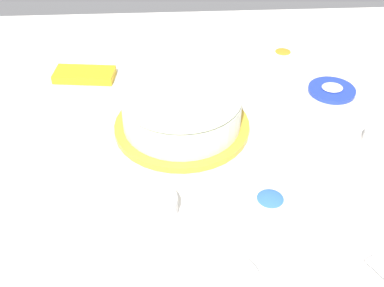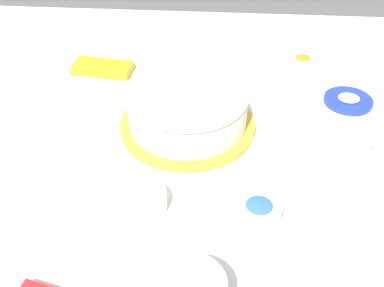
# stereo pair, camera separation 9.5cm
# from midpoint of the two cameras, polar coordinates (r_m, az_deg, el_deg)

# --- Properties ---
(ground_plane) EXTENTS (1.54, 1.54, 0.00)m
(ground_plane) POSITION_cam_midpoint_polar(r_m,az_deg,el_deg) (0.94, 3.23, -3.81)
(ground_plane) COLOR silver
(frosted_cake) EXTENTS (0.30, 0.30, 0.10)m
(frosted_cake) POSITION_cam_midpoint_polar(r_m,az_deg,el_deg) (1.03, 2.13, 3.82)
(frosted_cake) COLOR gold
(frosted_cake) RESTS_ON ground_plane
(frosting_tub_lid) EXTENTS (0.11, 0.11, 0.02)m
(frosting_tub_lid) POSITION_cam_midpoint_polar(r_m,az_deg,el_deg) (1.21, 20.46, 4.80)
(frosting_tub_lid) COLOR #233DAD
(frosting_tub_lid) RESTS_ON ground_plane
(sprinkle_bowl_blue) EXTENTS (0.08, 0.08, 0.04)m
(sprinkle_bowl_blue) POSITION_cam_midpoint_polar(r_m,az_deg,el_deg) (0.85, 11.23, -8.14)
(sprinkle_bowl_blue) COLOR white
(sprinkle_bowl_blue) RESTS_ON ground_plane
(sprinkle_bowl_orange) EXTENTS (0.09, 0.09, 0.04)m
(sprinkle_bowl_orange) POSITION_cam_midpoint_polar(r_m,az_deg,el_deg) (1.29, 15.21, 9.19)
(sprinkle_bowl_orange) COLOR white
(sprinkle_bowl_orange) RESTS_ON ground_plane
(sprinkle_bowl_green) EXTENTS (0.09, 0.09, 0.04)m
(sprinkle_bowl_green) POSITION_cam_midpoint_polar(r_m,az_deg,el_deg) (0.86, -2.97, -7.00)
(sprinkle_bowl_green) COLOR white
(sprinkle_bowl_green) RESTS_ON ground_plane
(candy_box_upper) EXTENTS (0.16, 0.09, 0.02)m
(candy_box_upper) POSITION_cam_midpoint_polar(r_m,az_deg,el_deg) (1.26, -8.54, 8.88)
(candy_box_upper) COLOR yellow
(candy_box_upper) RESTS_ON ground_plane
(paper_napkin) EXTENTS (0.20, 0.20, 0.01)m
(paper_napkin) POSITION_cam_midpoint_polar(r_m,az_deg,el_deg) (0.99, -13.82, -2.21)
(paper_napkin) COLOR white
(paper_napkin) RESTS_ON ground_plane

